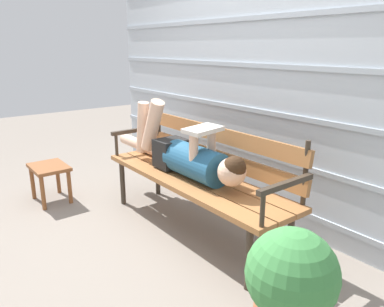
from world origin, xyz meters
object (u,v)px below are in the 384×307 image
(reclining_person, at_px, (184,154))
(footstool, at_px, (49,173))
(park_bench, at_px, (199,170))
(potted_plant, at_px, (290,293))

(reclining_person, relative_size, footstool, 4.33)
(park_bench, relative_size, potted_plant, 2.70)
(park_bench, distance_m, footstool, 1.46)
(footstool, bearing_deg, reclining_person, 30.84)
(park_bench, height_order, potted_plant, park_bench)
(footstool, relative_size, potted_plant, 0.60)
(park_bench, relative_size, reclining_person, 1.04)
(footstool, bearing_deg, potted_plant, 5.71)
(park_bench, distance_m, reclining_person, 0.17)
(reclining_person, distance_m, footstool, 1.36)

